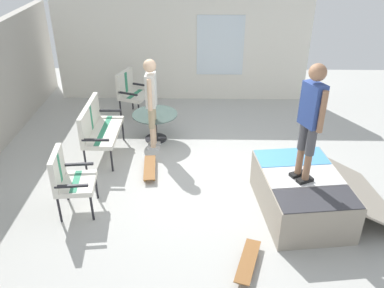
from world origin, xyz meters
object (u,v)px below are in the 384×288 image
patio_bench (97,125)px  skateboard_spare (248,261)px  patio_chair_by_wall (67,177)px  person_watching (151,98)px  patio_chair_near_house (130,89)px  patio_table (155,121)px  skateboard_by_bench (150,168)px  person_skater (311,115)px  skate_ramp (303,193)px

patio_bench → skateboard_spare: size_ratio=1.52×
patio_chair_by_wall → person_watching: (1.98, -1.06, 0.44)m
person_watching → skateboard_spare: size_ratio=2.16×
patio_chair_near_house → patio_table: (-1.19, -0.67, -0.21)m
patio_bench → patio_chair_near_house: bearing=-10.4°
patio_chair_near_house → skateboard_by_bench: patio_chair_near_house is taller
patio_bench → patio_chair_near_house: size_ratio=1.23×
patio_table → person_skater: 3.55m
person_skater → skateboard_by_bench: bearing=64.8°
skateboard_by_bench → patio_bench: bearing=59.3°
patio_bench → skateboard_spare: 3.81m
skate_ramp → patio_bench: (1.64, 3.46, 0.30)m
patio_bench → patio_chair_by_wall: bearing=177.9°
patio_table → skateboard_by_bench: (-1.22, -0.01, -0.32)m
patio_chair_by_wall → patio_bench: bearing=-2.1°
person_watching → skateboard_spare: person_watching is taller
patio_bench → patio_chair_near_house: same height
patio_chair_by_wall → skateboard_spare: (-1.12, -2.59, -0.53)m
person_watching → skateboard_by_bench: size_ratio=2.19×
skate_ramp → patio_bench: patio_bench is taller
patio_bench → skateboard_by_bench: 1.29m
skate_ramp → patio_chair_by_wall: size_ratio=2.12×
patio_chair_near_house → skateboard_spare: bearing=-154.6°
skate_ramp → patio_table: 3.34m
skateboard_by_bench → skateboard_spare: (-2.21, -1.51, 0.00)m
patio_bench → patio_chair_by_wall: (-1.69, 0.06, -0.00)m
skateboard_by_bench → skateboard_spare: 2.68m
patio_table → person_watching: size_ratio=0.51×
patio_table → person_skater: bearing=-134.6°
patio_bench → skateboard_spare: (-2.81, -2.52, -0.53)m
skateboard_by_bench → patio_chair_by_wall: bearing=135.4°
person_skater → skateboard_by_bench: 3.04m
patio_chair_by_wall → skateboard_spare: 2.87m
patio_table → skateboard_spare: (-3.43, -1.52, -0.32)m
patio_chair_near_house → skateboard_by_bench: bearing=-164.3°
skate_ramp → patio_chair_near_house: size_ratio=2.12×
patio_chair_near_house → person_skater: person_skater is taller
patio_bench → person_skater: size_ratio=0.72×
patio_bench → skateboard_by_bench: size_ratio=1.54×
skate_ramp → person_watching: 3.22m
patio_chair_by_wall → skateboard_spare: size_ratio=1.24×
skate_ramp → person_skater: bearing=128.4°
skateboard_by_bench → skateboard_spare: size_ratio=0.99×
patio_bench → patio_table: bearing=-58.2°
skateboard_by_bench → patio_chair_near_house: bearing=15.7°
skate_ramp → skateboard_spare: 1.51m
patio_bench → person_skater: bearing=-116.9°
patio_bench → patio_table: patio_bench is taller
person_watching → skateboard_by_bench: bearing=-178.9°
patio_table → skateboard_spare: 3.77m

